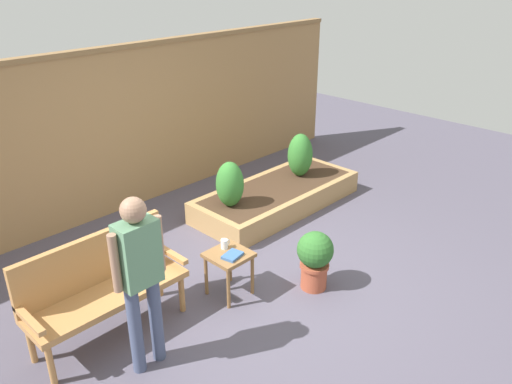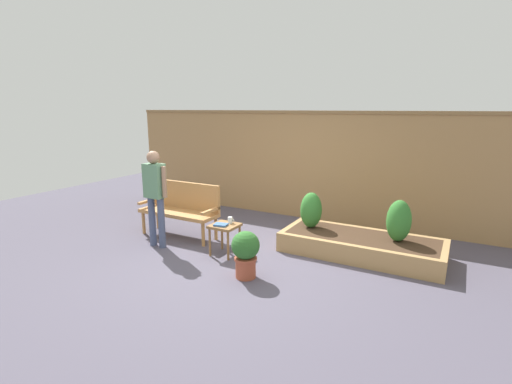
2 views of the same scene
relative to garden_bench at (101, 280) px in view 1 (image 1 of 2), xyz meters
The scene contains 11 objects.
ground_plane 1.65m from the garden_bench, 18.85° to the right, with size 14.00×14.00×0.00m, color #514C5B.
fence_back 2.62m from the garden_bench, 54.97° to the left, with size 8.40×0.14×2.16m.
garden_bench is the anchor object (origin of this frame).
side_table 1.25m from the garden_bench, 18.98° to the right, with size 0.40×0.40×0.48m.
cup_on_table 1.25m from the garden_bench, 14.04° to the right, with size 0.11×0.07×0.10m.
book_on_table 1.25m from the garden_bench, 22.49° to the right, with size 0.20×0.14×0.03m, color #38609E.
potted_boxwood 2.09m from the garden_bench, 26.95° to the right, with size 0.38×0.38×0.64m.
raised_planter_bed 3.08m from the garden_bench, 11.30° to the left, with size 2.40×1.00×0.30m.
shrub_near_bench 2.25m from the garden_bench, 16.35° to the left, with size 0.35×0.35×0.58m.
shrub_far_corner 3.57m from the garden_bench, 10.23° to the left, with size 0.35×0.35×0.62m.
person_by_bench 0.75m from the garden_bench, 88.59° to the right, with size 0.47×0.20×1.56m.
Camera 1 is at (-3.25, -3.14, 3.17)m, focal length 36.24 mm.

